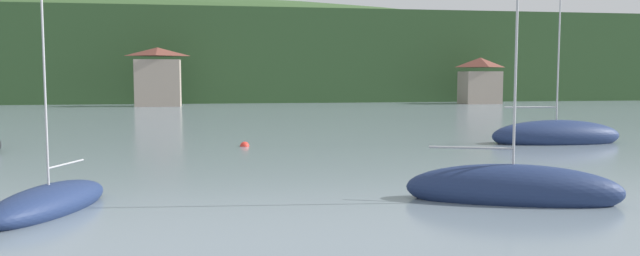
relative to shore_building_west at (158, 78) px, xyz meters
name	(u,v)px	position (x,y,z in m)	size (l,w,h in m)	color
wooded_hillside	(171,67)	(-1.63, 43.57, 2.10)	(352.00, 64.57, 31.45)	#2D4C28
shore_building_west	(158,78)	(0.00, 0.00, 0.00)	(5.93, 3.26, 7.56)	gray
shore_building_westcentral	(480,81)	(44.18, 0.40, -0.52)	(5.38, 4.09, 6.49)	gray
sailboat_far_2	(556,136)	(27.03, -48.50, -3.24)	(7.83, 2.89, 11.23)	navy
sailboat_mid_6	(512,190)	(16.66, -63.57, -3.30)	(6.74, 3.95, 8.31)	navy
sailboat_mid_10	(49,203)	(2.83, -62.68, -3.42)	(3.32, 5.45, 6.84)	navy
mooring_buoy_mid	(245,146)	(9.08, -47.14, -3.67)	(0.52, 0.52, 0.52)	red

